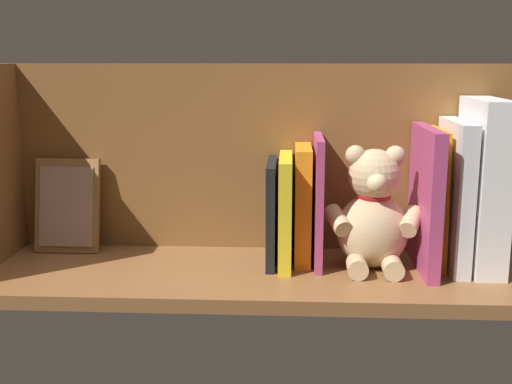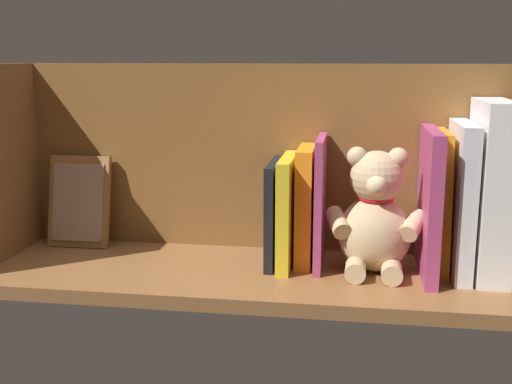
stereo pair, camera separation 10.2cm
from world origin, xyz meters
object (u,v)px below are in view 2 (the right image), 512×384
dictionary_thick_white (490,189)px  teddy_bear (375,218)px  picture_frame_leaning (79,202)px  book_0 (460,199)px

dictionary_thick_white → teddy_bear: bearing=4.3°
picture_frame_leaning → book_0: bearing=175.5°
dictionary_thick_white → teddy_bear: size_ratio=1.37×
picture_frame_leaning → teddy_bear: bearing=172.7°
dictionary_thick_white → book_0: 4.66cm
teddy_bear → picture_frame_leaning: 53.13cm
dictionary_thick_white → picture_frame_leaning: bearing=-4.5°
book_0 → teddy_bear: book_0 is taller
book_0 → picture_frame_leaning: 66.10cm
dictionary_thick_white → book_0: dictionary_thick_white is taller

